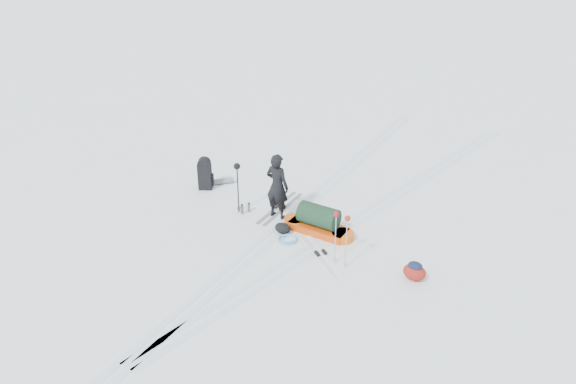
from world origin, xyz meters
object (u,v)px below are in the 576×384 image
Objects in this scene: expedition_rucksack at (207,174)px; ski_poles_black at (237,172)px; skier at (277,186)px; pulk_sled at (318,222)px.

ski_poles_black is at bearing -53.54° from expedition_rucksack.
skier is 1.00m from ski_poles_black.
pulk_sled is (1.16, -0.06, -0.55)m from skier.
skier is at bearing 22.30° from ski_poles_black.
pulk_sled is at bearing -37.56° from expedition_rucksack.
skier reaches higher than expedition_rucksack.
pulk_sled is at bearing 10.12° from ski_poles_black.
expedition_rucksack is at bearing -6.50° from skier.
skier reaches higher than pulk_sled.
pulk_sled is at bearing 176.08° from skier.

